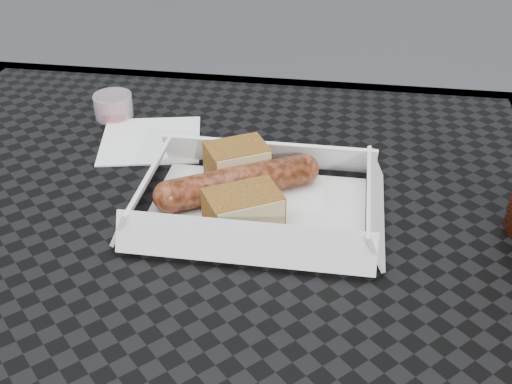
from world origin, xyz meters
TOP-DOWN VIEW (x-y plane):
  - patio_table at (0.00, 0.00)m, footprint 0.80×0.80m
  - food_tray at (0.07, 0.05)m, footprint 0.22×0.15m
  - bratwurst at (0.05, 0.07)m, footprint 0.16×0.11m
  - bread_near at (0.04, 0.10)m, footprint 0.08×0.07m
  - bread_far at (0.06, 0.02)m, footprint 0.09×0.08m
  - veg_garnish at (0.13, -0.01)m, footprint 0.03×0.03m
  - napkin at (-0.08, 0.18)m, footprint 0.14×0.14m
  - condiment_cup_sauce at (-0.15, 0.24)m, footprint 0.05×0.05m
  - condiment_cup_empty at (-0.15, 0.24)m, footprint 0.05×0.05m

SIDE VIEW (x-z plane):
  - patio_table at x=0.00m, z-range 0.30..1.04m
  - napkin at x=-0.08m, z-range 0.74..0.75m
  - food_tray at x=0.07m, z-range 0.74..0.75m
  - veg_garnish at x=0.13m, z-range 0.75..0.75m
  - condiment_cup_sauce at x=-0.15m, z-range 0.74..0.78m
  - condiment_cup_empty at x=-0.15m, z-range 0.74..0.78m
  - bratwurst at x=0.05m, z-range 0.75..0.78m
  - bread_far at x=0.06m, z-range 0.75..0.79m
  - bread_near at x=0.04m, z-range 0.75..0.79m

